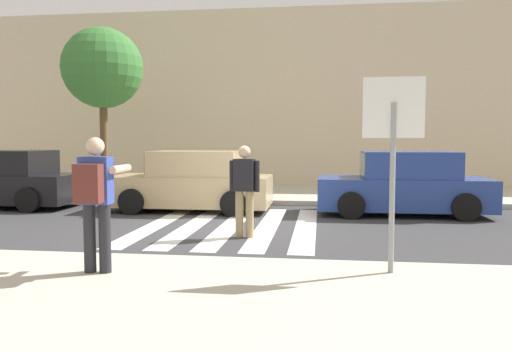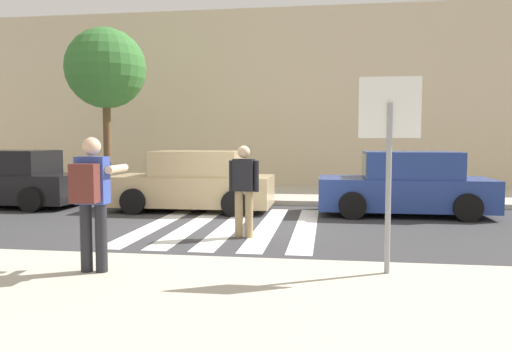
{
  "view_description": "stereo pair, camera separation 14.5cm",
  "coord_description": "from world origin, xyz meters",
  "px_view_note": "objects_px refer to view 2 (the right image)",
  "views": [
    {
      "loc": [
        1.9,
        -10.21,
        1.83
      ],
      "look_at": [
        0.6,
        -0.2,
        1.1
      ],
      "focal_mm": 35.0,
      "sensor_mm": 36.0,
      "label": 1
    },
    {
      "loc": [
        2.05,
        -10.19,
        1.83
      ],
      "look_at": [
        0.6,
        -0.2,
        1.1
      ],
      "focal_mm": 35.0,
      "sensor_mm": 36.0,
      "label": 2
    }
  ],
  "objects_px": {
    "pedestrian_crossing": "(244,186)",
    "street_tree_west": "(106,69)",
    "photographer_with_backpack": "(92,192)",
    "parked_car_blue": "(406,185)",
    "parked_car_black": "(8,180)",
    "stop_sign": "(389,131)",
    "parked_car_tan": "(194,183)"
  },
  "relations": [
    {
      "from": "pedestrian_crossing",
      "to": "street_tree_west",
      "type": "height_order",
      "value": "street_tree_west"
    },
    {
      "from": "parked_car_black",
      "to": "street_tree_west",
      "type": "distance_m",
      "value": 4.42
    },
    {
      "from": "photographer_with_backpack",
      "to": "pedestrian_crossing",
      "type": "relative_size",
      "value": 1.0
    },
    {
      "from": "parked_car_blue",
      "to": "street_tree_west",
      "type": "height_order",
      "value": "street_tree_west"
    },
    {
      "from": "stop_sign",
      "to": "street_tree_west",
      "type": "height_order",
      "value": "street_tree_west"
    },
    {
      "from": "photographer_with_backpack",
      "to": "parked_car_blue",
      "type": "distance_m",
      "value": 8.18
    },
    {
      "from": "photographer_with_backpack",
      "to": "parked_car_blue",
      "type": "relative_size",
      "value": 0.42
    },
    {
      "from": "parked_car_black",
      "to": "parked_car_blue",
      "type": "xyz_separation_m",
      "value": [
        10.58,
        0.0,
        0.0
      ]
    },
    {
      "from": "stop_sign",
      "to": "pedestrian_crossing",
      "type": "bearing_deg",
      "value": 130.34
    },
    {
      "from": "photographer_with_backpack",
      "to": "pedestrian_crossing",
      "type": "bearing_deg",
      "value": 66.43
    },
    {
      "from": "parked_car_black",
      "to": "parked_car_blue",
      "type": "bearing_deg",
      "value": 0.0
    },
    {
      "from": "photographer_with_backpack",
      "to": "parked_car_blue",
      "type": "xyz_separation_m",
      "value": [
        4.84,
        6.58,
        -0.44
      ]
    },
    {
      "from": "parked_car_tan",
      "to": "parked_car_black",
      "type": "bearing_deg",
      "value": -180.0
    },
    {
      "from": "pedestrian_crossing",
      "to": "street_tree_west",
      "type": "bearing_deg",
      "value": 133.17
    },
    {
      "from": "photographer_with_backpack",
      "to": "parked_car_black",
      "type": "relative_size",
      "value": 0.42
    },
    {
      "from": "photographer_with_backpack",
      "to": "parked_car_blue",
      "type": "bearing_deg",
      "value": 53.64
    },
    {
      "from": "photographer_with_backpack",
      "to": "street_tree_west",
      "type": "xyz_separation_m",
      "value": [
        -3.88,
        8.86,
        2.85
      ]
    },
    {
      "from": "stop_sign",
      "to": "photographer_with_backpack",
      "type": "height_order",
      "value": "stop_sign"
    },
    {
      "from": "pedestrian_crossing",
      "to": "parked_car_tan",
      "type": "height_order",
      "value": "pedestrian_crossing"
    },
    {
      "from": "stop_sign",
      "to": "parked_car_tan",
      "type": "height_order",
      "value": "stop_sign"
    },
    {
      "from": "parked_car_black",
      "to": "pedestrian_crossing",
      "type": "bearing_deg",
      "value": -25.13
    },
    {
      "from": "parked_car_tan",
      "to": "street_tree_west",
      "type": "height_order",
      "value": "street_tree_west"
    },
    {
      "from": "parked_car_black",
      "to": "parked_car_tan",
      "type": "xyz_separation_m",
      "value": [
        5.26,
        0.0,
        0.0
      ]
    },
    {
      "from": "street_tree_west",
      "to": "stop_sign",
      "type": "bearing_deg",
      "value": -47.73
    },
    {
      "from": "photographer_with_backpack",
      "to": "pedestrian_crossing",
      "type": "distance_m",
      "value": 3.52
    },
    {
      "from": "stop_sign",
      "to": "photographer_with_backpack",
      "type": "distance_m",
      "value": 3.83
    },
    {
      "from": "parked_car_tan",
      "to": "street_tree_west",
      "type": "xyz_separation_m",
      "value": [
        -3.41,
        2.29,
        3.29
      ]
    },
    {
      "from": "parked_car_blue",
      "to": "street_tree_west",
      "type": "relative_size",
      "value": 0.8
    },
    {
      "from": "parked_car_tan",
      "to": "street_tree_west",
      "type": "distance_m",
      "value": 5.26
    },
    {
      "from": "pedestrian_crossing",
      "to": "street_tree_west",
      "type": "distance_m",
      "value": 8.31
    },
    {
      "from": "photographer_with_backpack",
      "to": "parked_car_black",
      "type": "xyz_separation_m",
      "value": [
        -5.74,
        6.58,
        -0.44
      ]
    },
    {
      "from": "street_tree_west",
      "to": "parked_car_blue",
      "type": "bearing_deg",
      "value": -14.69
    }
  ]
}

